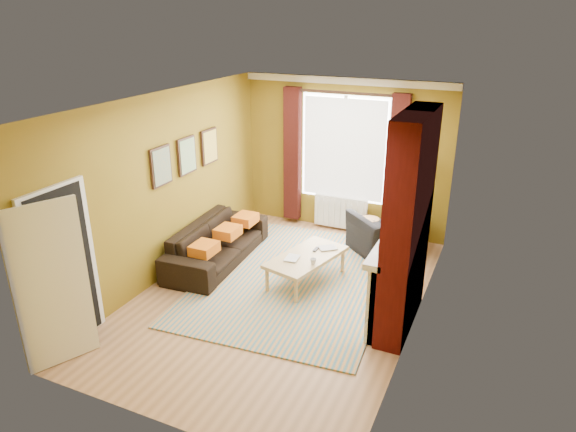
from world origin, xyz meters
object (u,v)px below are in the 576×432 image
object	(u,v)px
armchair	(385,233)
coffee_table	(306,258)
sofa	(217,243)
floor_lamp	(424,181)
wicker_stool	(369,229)

from	to	relation	value
armchair	coffee_table	bearing A→B (deg)	14.08
sofa	coffee_table	distance (m)	1.60
coffee_table	floor_lamp	distance (m)	2.45
sofa	floor_lamp	world-z (taller)	floor_lamp
wicker_stool	floor_lamp	xyz separation A→B (m)	(0.87, 0.00, 1.03)
sofa	floor_lamp	bearing A→B (deg)	-61.87
coffee_table	floor_lamp	xyz separation A→B (m)	(1.32, 1.88, 0.85)
armchair	floor_lamp	bearing A→B (deg)	165.14
sofa	wicker_stool	size ratio (longest dim) A/B	5.10
armchair	coffee_table	size ratio (longest dim) A/B	0.73
coffee_table	wicker_stool	world-z (taller)	coffee_table
wicker_stool	floor_lamp	size ratio (longest dim) A/B	0.28
armchair	wicker_stool	size ratio (longest dim) A/B	2.43
armchair	wicker_stool	world-z (taller)	armchair
coffee_table	floor_lamp	world-z (taller)	floor_lamp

